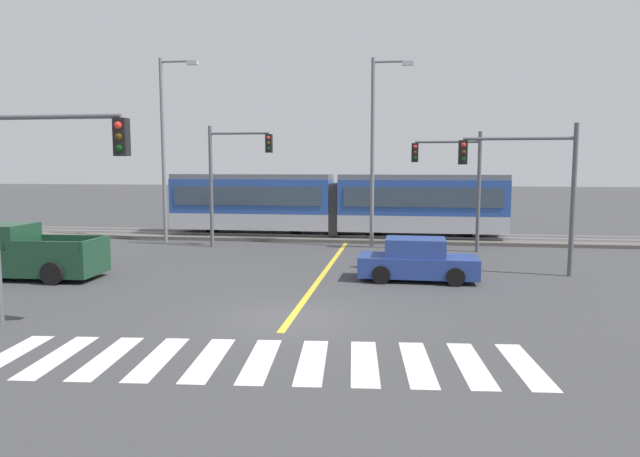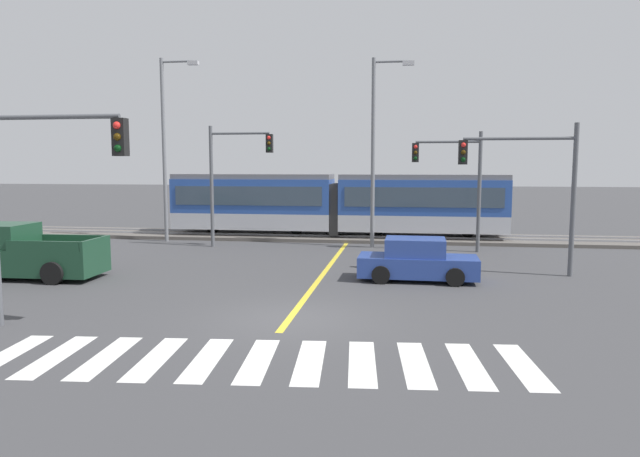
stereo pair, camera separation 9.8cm
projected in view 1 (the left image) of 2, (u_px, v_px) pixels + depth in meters
name	position (u px, v px, depth m)	size (l,w,h in m)	color
ground_plane	(290.00, 319.00, 15.28)	(200.00, 200.00, 0.00)	#3D3D3F
track_bed	(349.00, 237.00, 31.98)	(120.00, 4.00, 0.18)	#56514C
rail_near	(348.00, 236.00, 31.25)	(120.00, 0.08, 0.10)	#939399
rail_far	(350.00, 233.00, 32.67)	(120.00, 0.08, 0.10)	#939399
light_rail_tram	(335.00, 202.00, 31.86)	(18.50, 2.64, 3.43)	#B7BAC1
crosswalk_stripe_0	(9.00, 355.00, 12.36)	(0.56, 2.80, 0.01)	silver
crosswalk_stripe_1	(58.00, 356.00, 12.29)	(0.56, 2.80, 0.01)	silver
crosswalk_stripe_2	(108.00, 357.00, 12.23)	(0.56, 2.80, 0.01)	silver
crosswalk_stripe_3	(158.00, 358.00, 12.17)	(0.56, 2.80, 0.01)	silver
crosswalk_stripe_4	(209.00, 359.00, 12.10)	(0.56, 2.80, 0.01)	silver
crosswalk_stripe_5	(260.00, 360.00, 12.04)	(0.56, 2.80, 0.01)	silver
crosswalk_stripe_6	(312.00, 361.00, 11.98)	(0.56, 2.80, 0.01)	silver
crosswalk_stripe_7	(364.00, 362.00, 11.91)	(0.56, 2.80, 0.01)	silver
crosswalk_stripe_8	(417.00, 363.00, 11.85)	(0.56, 2.80, 0.01)	silver
crosswalk_stripe_9	(471.00, 364.00, 11.79)	(0.56, 2.80, 0.01)	silver
crosswalk_stripe_10	(525.00, 366.00, 11.72)	(0.56, 2.80, 0.01)	silver
lane_centre_line	(325.00, 272.00, 22.01)	(0.20, 16.28, 0.01)	gold
sedan_crossing	(417.00, 261.00, 20.38)	(4.23, 1.98, 1.52)	#284293
pickup_truck	(24.00, 255.00, 20.73)	(5.45, 2.35, 1.98)	#193D28
traffic_light_far_right	(455.00, 174.00, 26.88)	(3.25, 0.38, 5.67)	#515459
traffic_light_far_left	(231.00, 168.00, 28.31)	(3.25, 0.38, 6.05)	#515459
traffic_light_near_left	(38.00, 177.00, 14.05)	(3.75, 0.38, 5.87)	#515459
traffic_light_mid_right	(532.00, 176.00, 21.02)	(4.25, 0.38, 5.64)	#515459
street_lamp_west	(166.00, 140.00, 30.28)	(2.12, 0.28, 9.70)	slate
street_lamp_centre	(376.00, 143.00, 28.08)	(2.04, 0.28, 9.30)	slate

